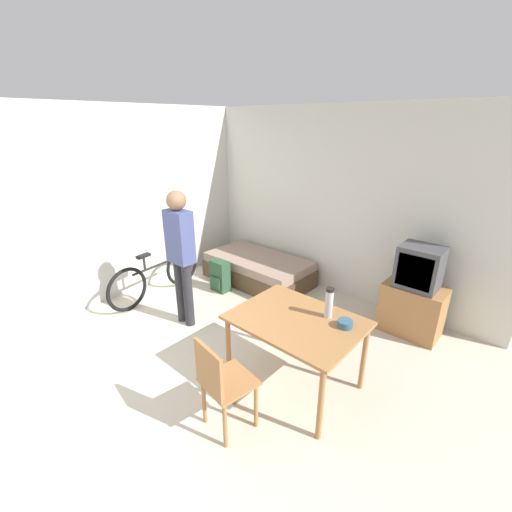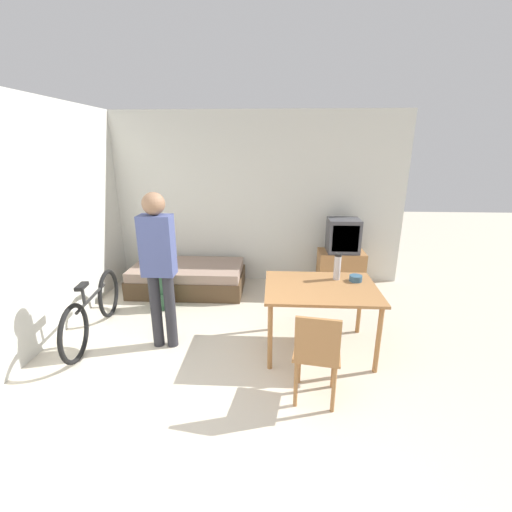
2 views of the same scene
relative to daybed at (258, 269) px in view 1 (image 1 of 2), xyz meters
name	(u,v)px [view 1 (image 1 of 2)]	position (x,y,z in m)	size (l,w,h in m)	color
ground_plane	(120,407)	(0.82, -2.88, -0.21)	(20.00, 20.00, 0.00)	beige
wall_back	(326,202)	(0.82, 0.58, 1.14)	(5.11, 0.06, 2.70)	silver
wall_left	(145,201)	(-1.26, -1.17, 1.14)	(0.06, 4.43, 2.70)	silver
daybed	(258,269)	(0.00, 0.00, 0.00)	(1.71, 0.93, 0.42)	#4C3823
tv	(414,296)	(2.38, 0.15, 0.30)	(0.69, 0.44, 1.14)	#9E6B3D
dining_table	(296,327)	(1.84, -1.55, 0.46)	(1.18, 0.90, 0.75)	#9E6B3D
wooden_chair	(221,382)	(1.71, -2.40, 0.30)	(0.45, 0.45, 0.88)	#9E6B3D
bicycle	(156,276)	(-0.78, -1.40, 0.12)	(0.23, 1.64, 0.73)	black
person_standing	(180,249)	(0.12, -1.56, 0.81)	(0.34, 0.23, 1.74)	#28282D
thermos_flask	(329,301)	(2.04, -1.32, 0.71)	(0.08, 0.08, 0.30)	#B7B7BC
mate_bowl	(345,324)	(2.24, -1.37, 0.58)	(0.14, 0.14, 0.07)	#335670
backpack	(220,276)	(-0.22, -0.65, 0.04)	(0.28, 0.21, 0.49)	#284C33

